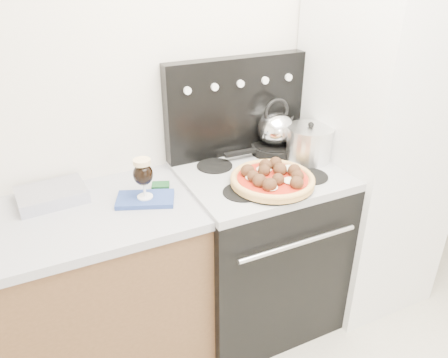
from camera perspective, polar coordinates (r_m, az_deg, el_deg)
room_shell at (r=1.34m, az=21.43°, el=-2.26°), size 3.52×3.01×2.52m
base_cabinet at (r=2.21m, az=-22.86°, el=-15.98°), size 1.45×0.60×0.86m
countertop at (r=1.95m, az=-25.25°, el=-6.18°), size 1.48×0.63×0.04m
stove_body at (r=2.40m, az=4.37°, el=-9.31°), size 0.76×0.65×0.88m
cooktop at (r=2.15m, az=4.80°, el=0.52°), size 0.76×0.65×0.04m
backguard at (r=2.27m, az=1.56°, el=9.46°), size 0.76×0.08×0.50m
fridge at (r=2.52m, az=19.10°, el=4.42°), size 0.64×0.68×1.90m
foil_sheet at (r=2.06m, az=-21.57°, el=-1.94°), size 0.30×0.23×0.06m
oven_mitt at (r=1.95m, az=-10.23°, el=-2.62°), size 0.28×0.22×0.02m
beer_glass at (r=1.90m, az=-10.49°, el=0.08°), size 0.09×0.09×0.19m
pizza_pan at (r=2.02m, az=6.31°, el=-0.68°), size 0.37×0.37×0.01m
pizza at (r=2.00m, az=6.35°, el=0.16°), size 0.46×0.46×0.06m
skillet at (r=2.35m, az=6.59°, el=3.98°), size 0.26×0.26×0.04m
tea_kettle at (r=2.30m, az=6.76°, el=6.90°), size 0.23×0.23×0.21m
stock_pot at (r=2.27m, az=11.05°, el=4.46°), size 0.28×0.28×0.17m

